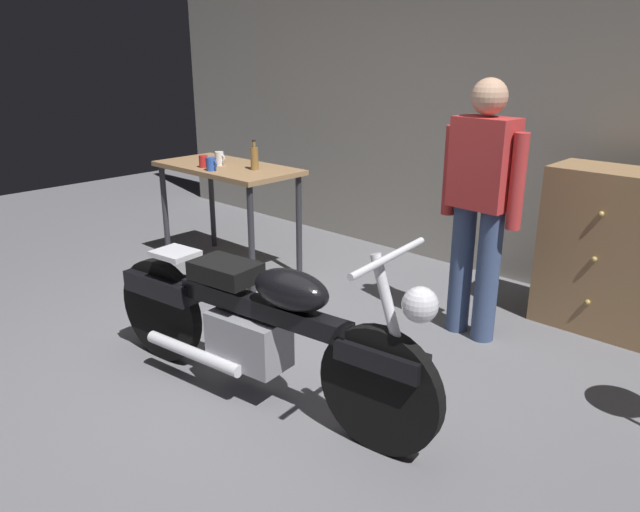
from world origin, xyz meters
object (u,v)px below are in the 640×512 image
at_px(bottle, 254,158).
at_px(mug_red_diner, 204,161).
at_px(mug_blue_enamel, 211,164).
at_px(motorcycle, 257,324).
at_px(wooden_dresser, 607,251).
at_px(person_standing, 480,200).
at_px(mug_white_ceramic, 220,159).

bearing_deg(bottle, mug_red_diner, -150.22).
distance_m(mug_blue_enamel, mug_red_diner, 0.16).
bearing_deg(motorcycle, wooden_dresser, 58.46).
distance_m(person_standing, mug_red_diner, 2.34).
bearing_deg(bottle, wooden_dresser, 20.23).
bearing_deg(person_standing, mug_blue_enamel, 16.66).
distance_m(motorcycle, mug_white_ceramic, 2.27).
xyz_separation_m(mug_blue_enamel, bottle, (0.23, 0.26, 0.04)).
xyz_separation_m(person_standing, bottle, (-1.91, -0.21, 0.07)).
height_order(motorcycle, person_standing, person_standing).
height_order(mug_red_diner, mug_white_ceramic, mug_white_ceramic).
height_order(motorcycle, mug_white_ceramic, mug_white_ceramic).
bearing_deg(person_standing, mug_red_diner, 14.82).
relative_size(motorcycle, mug_blue_enamel, 18.98).
xyz_separation_m(mug_white_ceramic, bottle, (0.36, 0.07, 0.04)).
xyz_separation_m(wooden_dresser, mug_red_diner, (-2.88, -1.14, 0.40)).
distance_m(motorcycle, person_standing, 1.64).
relative_size(mug_blue_enamel, bottle, 0.48).
height_order(mug_red_diner, bottle, bottle).
xyz_separation_m(motorcycle, bottle, (-1.48, 1.29, 0.55)).
bearing_deg(wooden_dresser, bottle, -159.77).
xyz_separation_m(person_standing, mug_blue_enamel, (-2.14, -0.47, 0.03)).
height_order(motorcycle, mug_red_diner, mug_red_diner).
distance_m(wooden_dresser, mug_blue_enamel, 2.99).
bearing_deg(motorcycle, person_standing, 67.07).
bearing_deg(mug_red_diner, motorcycle, -29.92).
relative_size(wooden_dresser, mug_white_ceramic, 9.63).
relative_size(person_standing, mug_white_ceramic, 14.61).
height_order(motorcycle, bottle, bottle).
height_order(person_standing, bottle, person_standing).
bearing_deg(mug_red_diner, mug_blue_enamel, -14.61).
relative_size(mug_white_ceramic, bottle, 0.47).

